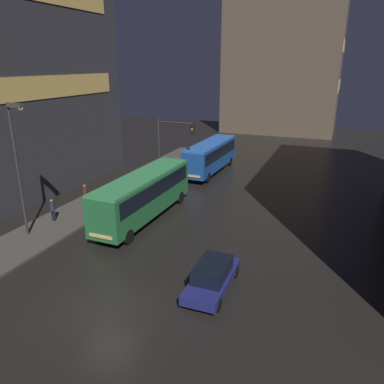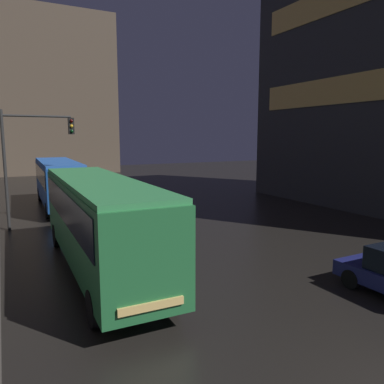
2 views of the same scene
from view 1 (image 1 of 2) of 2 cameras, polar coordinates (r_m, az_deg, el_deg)
ground_plane at (r=19.09m, az=-12.64°, el=-17.04°), size 120.00×120.00×0.00m
sidewalk_left at (r=30.98m, az=-16.18°, el=-2.59°), size 4.00×48.00×0.15m
building_far_backdrop at (r=67.01m, az=13.76°, el=18.02°), size 18.07×12.00×20.99m
bus_near at (r=27.73m, az=-7.35°, el=-0.01°), size 2.58×10.99×3.44m
bus_far at (r=39.71m, az=2.87°, el=5.79°), size 2.61×10.00×3.26m
car_taxi at (r=19.64m, az=3.12°, el=-12.68°), size 1.86×4.59×1.53m
pedestrian_near at (r=28.98m, az=-20.50°, el=-2.32°), size 0.47×0.47×1.68m
pedestrian_mid at (r=31.18m, az=-15.98°, el=-0.17°), size 0.51×0.51×1.80m
traffic_light_main at (r=35.01m, az=-3.26°, el=7.80°), size 3.65×0.35×6.30m
street_lamp_sidewalk at (r=25.93m, az=-25.02°, el=5.48°), size 1.25×0.36×8.72m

